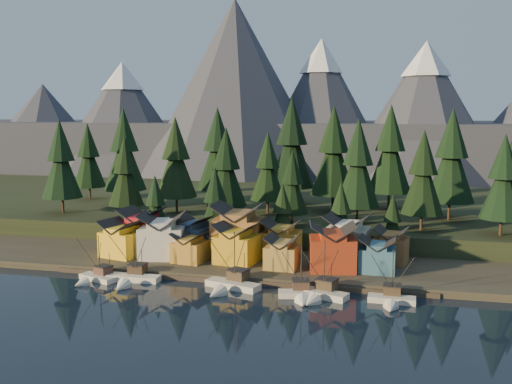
% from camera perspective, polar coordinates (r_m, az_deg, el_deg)
% --- Properties ---
extents(ground, '(500.00, 500.00, 0.00)m').
position_cam_1_polar(ground, '(104.49, -4.27, -11.49)').
color(ground, black).
rests_on(ground, ground).
extents(shore_strip, '(400.00, 50.00, 1.50)m').
position_cam_1_polar(shore_strip, '(141.36, 0.63, -6.00)').
color(shore_strip, '#322E24').
rests_on(shore_strip, ground).
extents(hillside, '(420.00, 100.00, 6.00)m').
position_cam_1_polar(hillside, '(189.03, 3.95, -1.80)').
color(hillside, black).
rests_on(hillside, ground).
extents(dock, '(80.00, 4.00, 1.00)m').
position_cam_1_polar(dock, '(119.40, -1.86, -8.74)').
color(dock, '#443B30').
rests_on(dock, ground).
extents(mountain_ridge, '(560.00, 190.00, 90.00)m').
position_cam_1_polar(mountain_ridge, '(309.56, 6.95, 6.20)').
color(mountain_ridge, '#464A5A').
rests_on(mountain_ridge, ground).
extents(boat_0, '(9.15, 9.65, 10.63)m').
position_cam_1_polar(boat_0, '(123.71, -15.90, -7.69)').
color(boat_0, beige).
rests_on(boat_0, ground).
extents(boat_1, '(11.45, 12.45, 11.84)m').
position_cam_1_polar(boat_1, '(121.19, -12.42, -7.87)').
color(boat_1, white).
rests_on(boat_1, ground).
extents(boat_3, '(12.07, 12.56, 12.69)m').
position_cam_1_polar(boat_3, '(113.77, -2.69, -8.62)').
color(boat_3, beige).
rests_on(boat_3, ground).
extents(boat_4, '(9.32, 9.86, 11.09)m').
position_cam_1_polar(boat_4, '(108.90, 4.58, -9.48)').
color(boat_4, silver).
rests_on(boat_4, ground).
extents(boat_5, '(10.42, 10.99, 12.18)m').
position_cam_1_polar(boat_5, '(108.98, 6.45, -9.38)').
color(boat_5, beige).
rests_on(boat_5, ground).
extents(boat_6, '(8.95, 9.69, 10.98)m').
position_cam_1_polar(boat_6, '(108.49, 13.42, -9.76)').
color(boat_6, beige).
rests_on(boat_6, ground).
extents(house_front_0, '(10.24, 9.90, 8.50)m').
position_cam_1_polar(house_front_0, '(136.77, -13.24, -4.44)').
color(house_front_0, yellow).
rests_on(house_front_0, shore_strip).
extents(house_front_1, '(11.73, 11.41, 10.36)m').
position_cam_1_polar(house_front_1, '(133.62, -9.34, -4.19)').
color(house_front_1, beige).
rests_on(house_front_1, shore_strip).
extents(house_front_2, '(7.86, 7.91, 6.73)m').
position_cam_1_polar(house_front_2, '(129.34, -6.63, -5.41)').
color(house_front_2, '#AC7E2C').
rests_on(house_front_2, shore_strip).
extents(house_front_3, '(10.02, 9.69, 8.89)m').
position_cam_1_polar(house_front_3, '(127.48, -1.97, -5.03)').
color(house_front_3, gold).
rests_on(house_front_3, shore_strip).
extents(house_front_4, '(7.17, 7.69, 6.99)m').
position_cam_1_polar(house_front_4, '(123.46, 2.64, -5.94)').
color(house_front_4, '#A8843B').
rests_on(house_front_4, shore_strip).
extents(house_front_5, '(10.93, 10.24, 10.00)m').
position_cam_1_polar(house_front_5, '(122.39, 7.65, -5.36)').
color(house_front_5, '#9F3318').
rests_on(house_front_5, shore_strip).
extents(house_front_6, '(7.73, 7.34, 7.42)m').
position_cam_1_polar(house_front_6, '(122.97, 12.06, -6.05)').
color(house_front_6, '#34637C').
rests_on(house_front_6, shore_strip).
extents(house_back_0, '(9.81, 9.45, 10.21)m').
position_cam_1_polar(house_back_0, '(142.19, -11.32, -3.55)').
color(house_back_0, maroon).
rests_on(house_back_0, shore_strip).
extents(house_back_1, '(9.41, 9.48, 8.78)m').
position_cam_1_polar(house_back_1, '(137.29, -6.37, -4.17)').
color(house_back_1, '#334F78').
rests_on(house_back_1, shore_strip).
extents(house_back_2, '(11.61, 10.70, 12.08)m').
position_cam_1_polar(house_back_2, '(135.00, -1.80, -3.58)').
color(house_back_2, olive).
rests_on(house_back_2, shore_strip).
extents(house_back_3, '(8.85, 7.98, 8.59)m').
position_cam_1_polar(house_back_3, '(132.92, 2.56, -4.57)').
color(house_back_3, '#A9812B').
rests_on(house_back_3, shore_strip).
extents(house_back_4, '(10.83, 10.51, 10.31)m').
position_cam_1_polar(house_back_4, '(131.28, 9.09, -4.42)').
color(house_back_4, silver).
rests_on(house_back_4, shore_strip).
extents(house_back_5, '(8.30, 8.37, 7.98)m').
position_cam_1_polar(house_back_5, '(130.97, 13.34, -5.11)').
color(house_back_5, brown).
rests_on(house_back_5, shore_strip).
extents(tree_hill_0, '(11.63, 11.63, 27.10)m').
position_cam_1_polar(tree_hill_0, '(173.05, -18.92, 2.86)').
color(tree_hill_0, '#332319').
rests_on(tree_hill_0, hillside).
extents(tree_hill_1, '(13.06, 13.06, 30.43)m').
position_cam_1_polar(tree_hill_1, '(181.01, -13.03, 3.86)').
color(tree_hill_1, '#332319').
rests_on(tree_hill_1, hillside).
extents(tree_hill_2, '(9.66, 9.66, 22.51)m').
position_cam_1_polar(tree_hill_2, '(159.09, -12.92, 1.77)').
color(tree_hill_2, '#332319').
rests_on(tree_hill_2, hillside).
extents(tree_hill_3, '(11.94, 11.94, 27.82)m').
position_cam_1_polar(tree_hill_3, '(165.76, -8.01, 3.14)').
color(tree_hill_3, '#332319').
rests_on(tree_hill_3, hillside).
extents(tree_hill_4, '(13.17, 13.17, 30.68)m').
position_cam_1_polar(tree_hill_4, '(177.16, -3.84, 4.00)').
color(tree_hill_4, '#332319').
rests_on(tree_hill_4, hillside).
extents(tree_hill_5, '(10.79, 10.79, 25.15)m').
position_cam_1_polar(tree_hill_5, '(150.67, -2.99, 2.18)').
color(tree_hill_5, '#332319').
rests_on(tree_hill_5, hillside).
extents(tree_hill_6, '(10.14, 10.14, 23.62)m').
position_cam_1_polar(tree_hill_6, '(163.29, 1.19, 2.33)').
color(tree_hill_6, '#332319').
rests_on(tree_hill_6, hillside).
extents(tree_hill_7, '(8.37, 8.37, 19.50)m').
position_cam_1_polar(tree_hill_7, '(145.07, 3.64, 0.73)').
color(tree_hill_7, '#332319').
rests_on(tree_hill_7, hillside).
extents(tree_hill_8, '(13.35, 13.35, 31.11)m').
position_cam_1_polar(tree_hill_8, '(167.12, 7.76, 3.80)').
color(tree_hill_8, '#332319').
rests_on(tree_hill_8, hillside).
extents(tree_hill_9, '(11.83, 11.83, 27.55)m').
position_cam_1_polar(tree_hill_9, '(149.78, 10.16, 2.54)').
color(tree_hill_9, '#332319').
rests_on(tree_hill_9, hillside).
extents(tree_hill_10, '(13.50, 13.50, 31.45)m').
position_cam_1_polar(tree_hill_10, '(174.33, 13.27, 3.89)').
color(tree_hill_10, '#332319').
rests_on(tree_hill_10, hillside).
extents(tree_hill_11, '(10.66, 10.66, 24.82)m').
position_cam_1_polar(tree_hill_11, '(144.96, 16.36, 1.58)').
color(tree_hill_11, '#332319').
rests_on(tree_hill_11, hillside).
extents(tree_hill_12, '(12.97, 12.97, 30.21)m').
position_cam_1_polar(tree_hill_12, '(161.21, 18.95, 3.13)').
color(tree_hill_12, '#332319').
rests_on(tree_hill_12, hillside).
extents(tree_hill_13, '(10.35, 10.35, 24.10)m').
position_cam_1_polar(tree_hill_13, '(145.14, 23.51, 1.10)').
color(tree_hill_13, '#332319').
rests_on(tree_hill_13, hillside).
extents(tree_hill_15, '(14.57, 14.57, 33.93)m').
position_cam_1_polar(tree_hill_15, '(178.77, 3.59, 4.61)').
color(tree_hill_15, '#332319').
rests_on(tree_hill_15, hillside).
extents(tree_hill_16, '(10.98, 10.98, 25.58)m').
position_cam_1_polar(tree_hill_16, '(198.43, -16.40, 3.30)').
color(tree_hill_16, '#332319').
rests_on(tree_hill_16, hillside).
extents(tree_shore_0, '(7.58, 7.58, 17.65)m').
position_cam_1_polar(tree_shore_0, '(147.82, -10.02, -1.40)').
color(tree_shore_0, '#332319').
rests_on(tree_shore_0, shore_strip).
extents(tree_shore_1, '(8.65, 8.65, 20.15)m').
position_cam_1_polar(tree_shore_1, '(142.09, -4.09, -1.11)').
color(tree_shore_1, '#332319').
rests_on(tree_shore_1, shore_strip).
extents(tree_shore_2, '(7.13, 7.13, 16.60)m').
position_cam_1_polar(tree_shore_2, '(138.35, 2.66, -2.16)').
color(tree_shore_2, '#332319').
rests_on(tree_shore_2, shore_strip).
extents(tree_shore_3, '(7.42, 7.42, 17.28)m').
position_cam_1_polar(tree_shore_3, '(136.46, 8.45, -2.21)').
color(tree_shore_3, '#332319').
rests_on(tree_shore_3, shore_strip).
extents(tree_shore_4, '(6.28, 6.28, 14.64)m').
position_cam_1_polar(tree_shore_4, '(136.28, 13.48, -2.98)').
color(tree_shore_4, '#332319').
rests_on(tree_shore_4, shore_strip).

